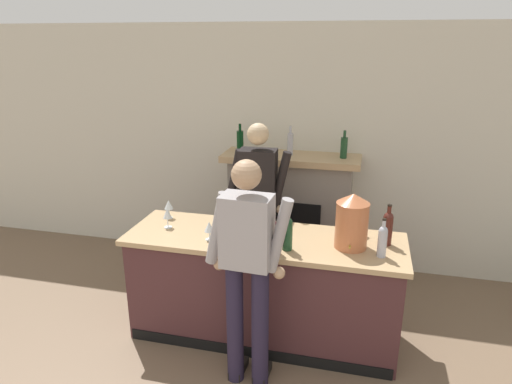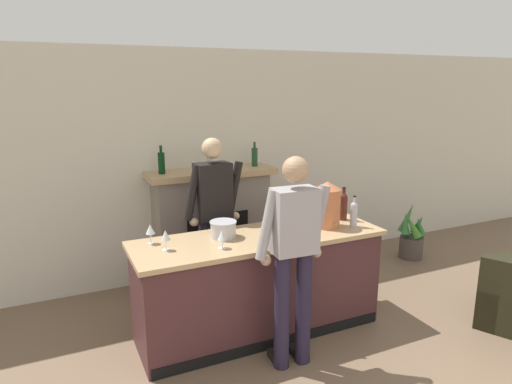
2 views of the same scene
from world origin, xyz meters
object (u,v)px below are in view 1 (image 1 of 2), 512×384
(wine_glass_near_bucket, at_px, (209,227))
(wine_glass_front_right, at_px, (167,214))
(copper_dispenser, at_px, (352,221))
(wine_bottle_chardonnay_pale, at_px, (288,232))
(fireplace_stone, at_px, (290,212))
(wine_glass_by_dispenser, at_px, (169,205))
(wine_glass_front_left, at_px, (362,223))
(wine_bottle_port_short, at_px, (382,240))
(ice_bucket_steel, at_px, (232,221))
(wine_bottle_cabernet_heavy, at_px, (388,227))
(person_bartender, at_px, (258,204))
(person_customer, at_px, (247,267))
(wine_bottle_burgundy_dark, at_px, (274,235))

(wine_glass_near_bucket, bearing_deg, wine_glass_front_right, 160.17)
(copper_dispenser, xyz_separation_m, wine_bottle_chardonnay_pale, (-0.49, -0.17, -0.08))
(fireplace_stone, height_order, wine_glass_near_bucket, fireplace_stone)
(wine_glass_front_right, xyz_separation_m, wine_glass_by_dispenser, (-0.08, 0.21, 0.00))
(wine_glass_by_dispenser, bearing_deg, fireplace_stone, 49.31)
(copper_dispenser, height_order, wine_glass_front_left, copper_dispenser)
(wine_bottle_port_short, distance_m, wine_bottle_chardonnay_pale, 0.73)
(wine_bottle_chardonnay_pale, bearing_deg, ice_bucket_steel, 151.54)
(wine_bottle_cabernet_heavy, bearing_deg, wine_glass_front_left, 147.23)
(person_bartender, distance_m, copper_dispenser, 1.17)
(wine_glass_front_left, bearing_deg, wine_bottle_port_short, -66.55)
(wine_bottle_cabernet_heavy, xyz_separation_m, wine_glass_near_bucket, (-1.44, -0.26, -0.04))
(wine_bottle_port_short, relative_size, wine_glass_front_right, 1.74)
(person_customer, bearing_deg, fireplace_stone, 90.38)
(fireplace_stone, xyz_separation_m, person_customer, (0.01, -1.95, 0.31))
(wine_bottle_burgundy_dark, xyz_separation_m, wine_glass_front_right, (-1.02, 0.25, -0.01))
(person_customer, height_order, wine_bottle_chardonnay_pale, person_customer)
(copper_dispenser, xyz_separation_m, wine_glass_near_bucket, (-1.15, -0.14, -0.12))
(person_bartender, distance_m, wine_bottle_cabernet_heavy, 1.35)
(ice_bucket_steel, height_order, wine_bottle_cabernet_heavy, wine_bottle_cabernet_heavy)
(wine_glass_front_left, bearing_deg, fireplace_stone, 125.95)
(wine_bottle_burgundy_dark, relative_size, wine_glass_near_bucket, 1.96)
(person_bartender, relative_size, wine_bottle_chardonnay_pale, 5.38)
(wine_bottle_port_short, height_order, wine_bottle_burgundy_dark, wine_bottle_burgundy_dark)
(person_bartender, xyz_separation_m, wine_glass_near_bucket, (-0.22, -0.82, 0.07))
(person_customer, distance_m, wine_glass_by_dispenser, 1.28)
(person_customer, relative_size, wine_bottle_burgundy_dark, 5.61)
(person_bartender, relative_size, wine_glass_near_bucket, 11.12)
(copper_dispenser, bearing_deg, wine_glass_front_right, 179.18)
(wine_bottle_port_short, bearing_deg, person_bartender, 145.93)
(person_bartender, height_order, wine_bottle_chardonnay_pale, person_bartender)
(person_bartender, xyz_separation_m, wine_bottle_port_short, (1.18, -0.80, 0.09))
(fireplace_stone, bearing_deg, wine_bottle_burgundy_dark, -85.19)
(person_customer, distance_m, copper_dispenser, 0.94)
(wine_bottle_chardonnay_pale, bearing_deg, wine_bottle_cabernet_heavy, 20.52)
(ice_bucket_steel, relative_size, wine_bottle_port_short, 0.79)
(copper_dispenser, relative_size, wine_bottle_chardonnay_pale, 1.35)
(wine_glass_by_dispenser, bearing_deg, wine_glass_near_bucket, -35.31)
(wine_bottle_port_short, bearing_deg, person_customer, -153.40)
(copper_dispenser, relative_size, wine_glass_front_right, 2.54)
(wine_bottle_port_short, distance_m, wine_glass_by_dispenser, 1.96)
(ice_bucket_steel, bearing_deg, person_bartender, 79.13)
(fireplace_stone, relative_size, ice_bucket_steel, 6.83)
(copper_dispenser, bearing_deg, wine_bottle_cabernet_heavy, 23.07)
(ice_bucket_steel, bearing_deg, fireplace_stone, 75.40)
(wine_bottle_burgundy_dark, height_order, wine_glass_near_bucket, wine_bottle_burgundy_dark)
(ice_bucket_steel, distance_m, wine_glass_by_dispenser, 0.66)
(fireplace_stone, height_order, ice_bucket_steel, fireplace_stone)
(wine_bottle_burgundy_dark, height_order, wine_glass_by_dispenser, wine_bottle_burgundy_dark)
(wine_bottle_cabernet_heavy, relative_size, wine_glass_near_bucket, 2.12)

